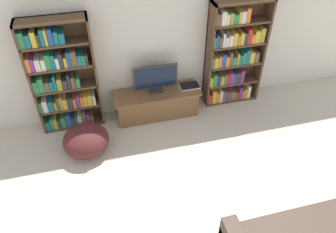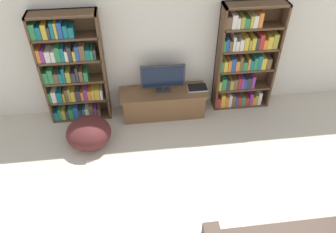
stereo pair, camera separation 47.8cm
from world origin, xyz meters
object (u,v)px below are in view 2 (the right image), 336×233
object	(u,v)px
beanbag_ottoman	(89,133)
laptop	(197,88)
bookshelf_left	(71,71)
bookshelf_right	(244,61)
tv_stand	(163,103)
television	(163,78)

from	to	relation	value
beanbag_ottoman	laptop	bearing A→B (deg)	18.85
bookshelf_left	bookshelf_right	xyz separation A→B (m)	(2.89, -0.00, -0.01)
beanbag_ottoman	tv_stand	bearing A→B (deg)	25.80
television	beanbag_ottoman	distance (m)	1.52
tv_stand	beanbag_ottoman	world-z (taller)	tv_stand
tv_stand	television	bearing A→B (deg)	90.00
bookshelf_right	tv_stand	xyz separation A→B (m)	(-1.41, -0.13, -0.67)
television	beanbag_ottoman	world-z (taller)	television
laptop	beanbag_ottoman	world-z (taller)	laptop
laptop	bookshelf_right	bearing A→B (deg)	7.30
bookshelf_left	bookshelf_right	distance (m)	2.89
bookshelf_right	laptop	world-z (taller)	bookshelf_right
bookshelf_left	laptop	distance (m)	2.13
television	laptop	bearing A→B (deg)	-0.86
bookshelf_left	laptop	size ratio (longest dim) A/B	5.57
bookshelf_right	beanbag_ottoman	world-z (taller)	bookshelf_right
bookshelf_left	bookshelf_right	world-z (taller)	same
bookshelf_left	bookshelf_right	size ratio (longest dim) A/B	1.00
laptop	beanbag_ottoman	distance (m)	1.99
bookshelf_right	beanbag_ottoman	distance (m)	2.86
bookshelf_right	laptop	xyz separation A→B (m)	(-0.80, -0.10, -0.42)
bookshelf_left	tv_stand	bearing A→B (deg)	-4.98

